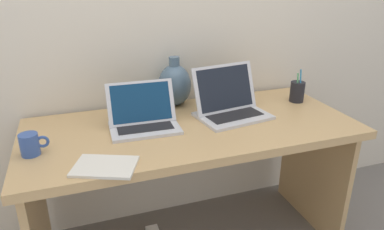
{
  "coord_description": "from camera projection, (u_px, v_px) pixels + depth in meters",
  "views": [
    {
      "loc": [
        -0.51,
        -1.48,
        1.42
      ],
      "look_at": [
        0.0,
        0.0,
        0.78
      ],
      "focal_mm": 33.56,
      "sensor_mm": 36.0,
      "label": 1
    }
  ],
  "objects": [
    {
      "name": "pen_cup",
      "position": [
        297.0,
        92.0,
        1.99
      ],
      "size": [
        0.08,
        0.08,
        0.19
      ],
      "color": "black",
      "rests_on": "desk"
    },
    {
      "name": "desk",
      "position": [
        192.0,
        153.0,
        1.76
      ],
      "size": [
        1.56,
        0.69,
        0.73
      ],
      "color": "tan",
      "rests_on": "ground"
    },
    {
      "name": "notebook_stack",
      "position": [
        105.0,
        166.0,
        1.34
      ],
      "size": [
        0.27,
        0.24,
        0.01
      ],
      "primitive_type": "cube",
      "rotation": [
        0.0,
        0.0,
        -0.4
      ],
      "color": "silver",
      "rests_on": "desk"
    },
    {
      "name": "laptop_left",
      "position": [
        143.0,
        116.0,
        1.66
      ],
      "size": [
        0.32,
        0.23,
        0.2
      ],
      "color": "silver",
      "rests_on": "desk"
    },
    {
      "name": "laptop_right",
      "position": [
        229.0,
        103.0,
        1.8
      ],
      "size": [
        0.38,
        0.3,
        0.24
      ],
      "color": "silver",
      "rests_on": "desk"
    },
    {
      "name": "back_wall",
      "position": [
        168.0,
        13.0,
        1.86
      ],
      "size": [
        4.4,
        0.04,
        2.4
      ],
      "primitive_type": "cube",
      "color": "beige",
      "rests_on": "ground"
    },
    {
      "name": "coffee_mug",
      "position": [
        30.0,
        144.0,
        1.42
      ],
      "size": [
        0.11,
        0.07,
        0.09
      ],
      "color": "#335199",
      "rests_on": "desk"
    },
    {
      "name": "green_vase",
      "position": [
        175.0,
        85.0,
        1.91
      ],
      "size": [
        0.18,
        0.18,
        0.27
      ],
      "color": "slate",
      "rests_on": "desk"
    }
  ]
}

